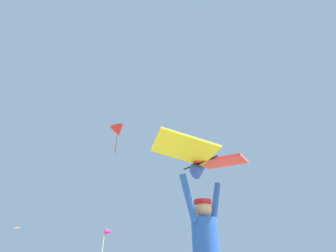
{
  "coord_description": "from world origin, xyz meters",
  "views": [
    {
      "loc": [
        -2.34,
        -2.78,
        0.87
      ],
      "look_at": [
        -0.4,
        0.95,
        3.34
      ],
      "focal_mm": 24.89,
      "sensor_mm": 36.0,
      "label": 1
    }
  ],
  "objects_px": {
    "held_stunt_kite": "(203,159)",
    "distant_kite_orange_mid_left": "(17,227)",
    "marker_flag": "(107,236)",
    "distant_kite_red_low_right": "(118,131)"
  },
  "relations": [
    {
      "from": "held_stunt_kite",
      "to": "distant_kite_orange_mid_left",
      "type": "distance_m",
      "value": 29.05
    },
    {
      "from": "held_stunt_kite",
      "to": "marker_flag",
      "type": "xyz_separation_m",
      "value": [
        0.37,
        6.64,
        -0.49
      ]
    },
    {
      "from": "distant_kite_red_low_right",
      "to": "held_stunt_kite",
      "type": "bearing_deg",
      "value": -99.41
    },
    {
      "from": "held_stunt_kite",
      "to": "distant_kite_red_low_right",
      "type": "height_order",
      "value": "distant_kite_red_low_right"
    },
    {
      "from": "distant_kite_orange_mid_left",
      "to": "marker_flag",
      "type": "distance_m",
      "value": 22.62
    },
    {
      "from": "held_stunt_kite",
      "to": "distant_kite_orange_mid_left",
      "type": "height_order",
      "value": "distant_kite_orange_mid_left"
    },
    {
      "from": "held_stunt_kite",
      "to": "distant_kite_orange_mid_left",
      "type": "bearing_deg",
      "value": 97.65
    },
    {
      "from": "distant_kite_orange_mid_left",
      "to": "marker_flag",
      "type": "height_order",
      "value": "distant_kite_orange_mid_left"
    },
    {
      "from": "held_stunt_kite",
      "to": "distant_kite_red_low_right",
      "type": "distance_m",
      "value": 20.33
    },
    {
      "from": "distant_kite_red_low_right",
      "to": "marker_flag",
      "type": "xyz_separation_m",
      "value": [
        -2.53,
        -10.86,
        -10.42
      ]
    }
  ]
}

